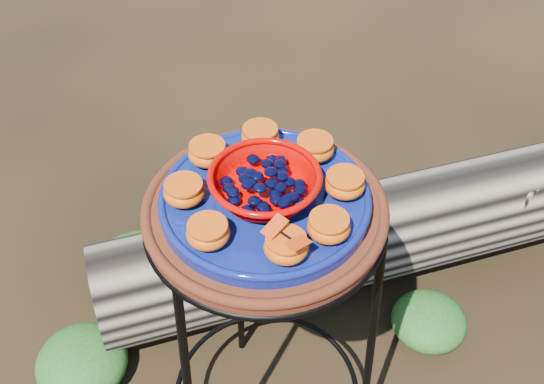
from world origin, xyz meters
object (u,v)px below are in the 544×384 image
object	(u,v)px
plant_stand	(266,339)
red_bowl	(265,186)
driftwood_log	(366,233)
terracotta_saucer	(265,213)
cobalt_plate	(265,201)

from	to	relation	value
plant_stand	red_bowl	size ratio (longest dim) A/B	4.14
driftwood_log	terracotta_saucer	bearing A→B (deg)	-136.99
plant_stand	driftwood_log	size ratio (longest dim) A/B	0.48
plant_stand	cobalt_plate	distance (m)	0.39
cobalt_plate	driftwood_log	world-z (taller)	cobalt_plate
terracotta_saucer	red_bowl	world-z (taller)	red_bowl
plant_stand	terracotta_saucer	bearing A→B (deg)	0.00
terracotta_saucer	driftwood_log	size ratio (longest dim) A/B	0.27
terracotta_saucer	driftwood_log	distance (m)	0.80
cobalt_plate	driftwood_log	bearing A→B (deg)	43.01
plant_stand	cobalt_plate	xyz separation A→B (m)	(0.00, 0.00, 0.39)
cobalt_plate	terracotta_saucer	bearing A→B (deg)	0.00
terracotta_saucer	driftwood_log	world-z (taller)	terracotta_saucer
red_bowl	plant_stand	bearing A→B (deg)	0.00
terracotta_saucer	red_bowl	xyz separation A→B (m)	(0.00, 0.00, 0.06)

